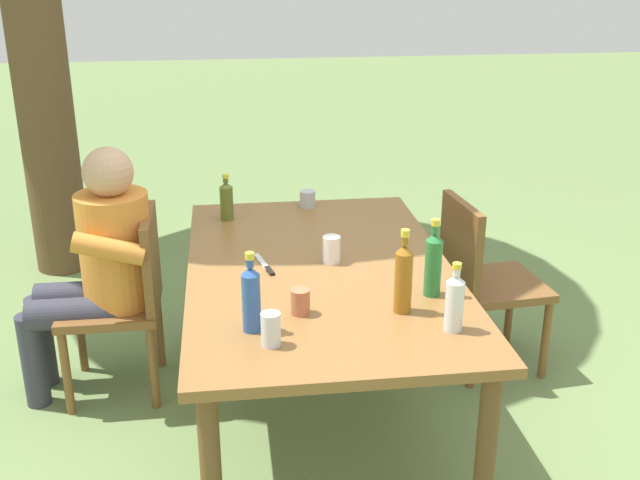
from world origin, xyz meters
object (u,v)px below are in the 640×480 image
(bottle_amber, at_px, (403,277))
(cup_glass, at_px, (271,329))
(chair_far_right, at_px, (127,294))
(dining_table, at_px, (320,284))
(bottle_blue, at_px, (251,297))
(person_in_white_shirt, at_px, (99,262))
(bottle_green, at_px, (433,263))
(bottle_olive, at_px, (227,200))
(table_knife, at_px, (265,266))
(cup_steel, at_px, (307,199))
(chair_near_right, at_px, (481,275))
(bottle_clear, at_px, (454,301))
(cup_terracotta, at_px, (300,302))
(cup_white, at_px, (331,249))

(bottle_amber, bearing_deg, cup_glass, 111.22)
(chair_far_right, bearing_deg, dining_table, -115.33)
(bottle_amber, bearing_deg, bottle_blue, 97.96)
(person_in_white_shirt, distance_m, bottle_green, 1.53)
(bottle_olive, bearing_deg, chair_far_right, 117.50)
(cup_glass, bearing_deg, dining_table, -21.30)
(bottle_green, bearing_deg, table_knife, 59.92)
(bottle_amber, distance_m, cup_steel, 1.24)
(chair_far_right, xyz_separation_m, bottle_blue, (-0.91, -0.54, 0.38))
(chair_near_right, bearing_deg, bottle_clear, 155.17)
(cup_terracotta, bearing_deg, chair_far_right, 41.52)
(dining_table, relative_size, bottle_green, 5.84)
(chair_near_right, height_order, bottle_blue, bottle_blue)
(cup_white, distance_m, table_knife, 0.28)
(dining_table, height_order, bottle_amber, bottle_amber)
(person_in_white_shirt, height_order, bottle_amber, person_in_white_shirt)
(bottle_green, relative_size, table_knife, 1.27)
(bottle_amber, relative_size, cup_glass, 2.71)
(bottle_blue, height_order, bottle_green, bottle_green)
(bottle_blue, xyz_separation_m, cup_steel, (1.30, -0.34, -0.08))
(cup_white, bearing_deg, bottle_amber, -158.92)
(dining_table, xyz_separation_m, chair_far_right, (0.40, 0.84, -0.18))
(bottle_olive, bearing_deg, cup_terracotta, -166.98)
(cup_white, bearing_deg, chair_near_right, -66.40)
(bottle_green, distance_m, cup_glass, 0.71)
(chair_near_right, relative_size, bottle_amber, 2.77)
(person_in_white_shirt, distance_m, cup_white, 1.07)
(cup_terracotta, relative_size, table_knife, 0.39)
(bottle_amber, bearing_deg, chair_far_right, 52.26)
(dining_table, bearing_deg, cup_white, -49.40)
(dining_table, distance_m, person_in_white_shirt, 1.03)
(cup_white, relative_size, table_knife, 0.48)
(person_in_white_shirt, xyz_separation_m, bottle_clear, (-1.00, -1.33, 0.19))
(dining_table, bearing_deg, bottle_clear, -147.61)
(chair_far_right, bearing_deg, chair_near_right, -90.26)
(dining_table, xyz_separation_m, bottle_clear, (-0.60, -0.38, 0.18))
(bottle_blue, height_order, cup_steel, bottle_blue)
(dining_table, height_order, bottle_blue, bottle_blue)
(bottle_clear, bearing_deg, bottle_green, -0.61)
(bottle_amber, bearing_deg, cup_steel, 9.45)
(bottle_clear, distance_m, cup_steel, 1.43)
(bottle_green, bearing_deg, bottle_olive, 38.12)
(dining_table, relative_size, bottle_amber, 5.62)
(chair_near_right, height_order, table_knife, chair_near_right)
(person_in_white_shirt, relative_size, cup_steel, 14.03)
(cup_steel, relative_size, table_knife, 0.35)
(dining_table, bearing_deg, bottle_olive, 29.80)
(cup_white, bearing_deg, person_in_white_shirt, 70.72)
(chair_near_right, height_order, bottle_amber, bottle_amber)
(bottle_amber, xyz_separation_m, bottle_green, (0.12, -0.14, -0.00))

